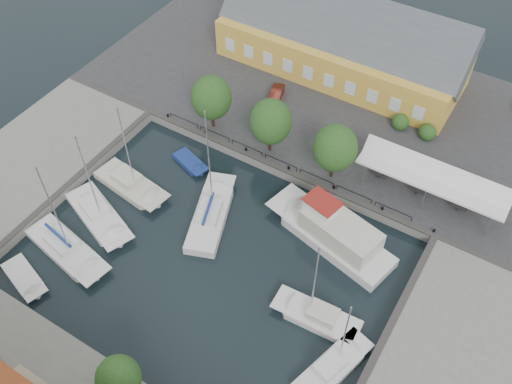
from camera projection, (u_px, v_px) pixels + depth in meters
ground at (222, 245)px, 51.79m from camera, size 140.00×140.00×0.00m
north_quay at (334, 101)px, 64.33m from camera, size 56.00×26.00×1.00m
west_quay at (30, 164)px, 57.84m from camera, size 12.00×24.00×1.00m
east_quay at (450, 384)px, 42.74m from camera, size 12.00×24.00×1.00m
quay_edge_fittings at (249, 204)px, 53.65m from camera, size 56.00×24.72×0.40m
warehouse at (338, 41)px, 65.27m from camera, size 28.56×14.00×9.55m
tent_canopy at (434, 177)px, 52.35m from camera, size 14.00×4.00×2.83m
quay_trees at (271, 122)px, 55.54m from camera, size 18.20×4.20×6.30m
car_red at (276, 95)px, 63.40m from camera, size 2.17×3.78×1.18m
center_sailboat at (211, 216)px, 53.55m from camera, size 5.93×9.83×13.06m
trawler at (334, 234)px, 51.33m from camera, size 13.28×6.67×5.00m
east_boat_b at (318, 318)px, 46.64m from camera, size 7.60×2.85×10.31m
east_boat_c at (331, 369)px, 43.77m from camera, size 4.15×7.43×9.38m
west_boat_b at (130, 185)px, 56.24m from camera, size 8.58×3.92×11.34m
west_boat_c at (99, 216)px, 53.69m from camera, size 9.17×5.75×11.88m
west_boat_d at (67, 250)px, 51.12m from camera, size 9.65×4.42×12.38m
launch_sw at (25, 279)px, 49.31m from camera, size 5.52×3.38×0.98m
launch_nw at (190, 163)px, 58.48m from camera, size 4.57×2.95×0.88m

